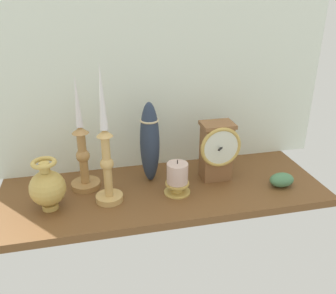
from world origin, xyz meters
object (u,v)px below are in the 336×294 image
Objects in this scene: candlestick_tall_center at (83,156)px; tall_ceramic_vase at (150,142)px; mantel_clock at (217,150)px; pillar_candle_front at (177,178)px; brass_vase_bulbous at (47,187)px; candlestick_tall_left at (106,157)px.

tall_ceramic_vase is (20.64, 0.05, 2.46)cm from candlestick_tall_center.
pillar_candle_front is at bearing -157.64° from mantel_clock.
brass_vase_bulbous is (-10.07, -9.92, -3.90)cm from candlestick_tall_center.
brass_vase_bulbous is at bearing -172.99° from mantel_clock.
candlestick_tall_center is 14.67cm from brass_vase_bulbous.
mantel_clock reaches higher than pillar_candle_front.
mantel_clock is 41.79cm from candlestick_tall_center.
candlestick_tall_left is 3.69× the size of pillar_candle_front.
candlestick_tall_left is 1.54× the size of tall_ceramic_vase.
candlestick_tall_left is 1.14× the size of candlestick_tall_center.
candlestick_tall_center is 29.36cm from pillar_candle_front.
candlestick_tall_left reaches higher than tall_ceramic_vase.
candlestick_tall_center is 2.36× the size of brass_vase_bulbous.
candlestick_tall_left is at bearing -145.88° from tall_ceramic_vase.
mantel_clock is at bearing 9.54° from candlestick_tall_left.
candlestick_tall_left is at bearing -170.46° from mantel_clock.
tall_ceramic_vase is (30.71, 9.97, 6.36)cm from brass_vase_bulbous.
candlestick_tall_center reaches higher than brass_vase_bulbous.
candlestick_tall_center is at bearing 44.56° from brass_vase_bulbous.
mantel_clock is 21.54cm from tall_ceramic_vase.
candlestick_tall_left is at bearing 1.64° from brass_vase_bulbous.
brass_vase_bulbous reaches higher than pillar_candle_front.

